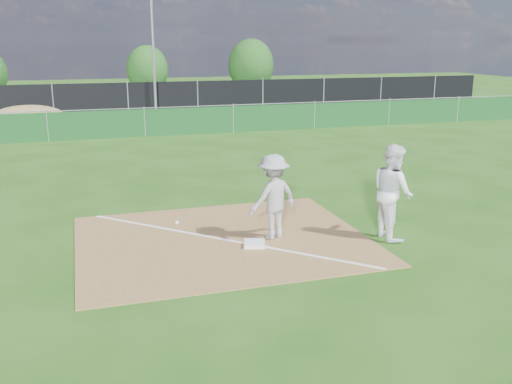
# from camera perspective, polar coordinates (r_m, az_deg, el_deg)

# --- Properties ---
(ground) EXTENTS (90.00, 90.00, 0.00)m
(ground) POSITION_cam_1_polar(r_m,az_deg,el_deg) (20.68, -9.40, 3.32)
(ground) COLOR #204D10
(ground) RESTS_ON ground
(infield_dirt) EXTENTS (6.00, 5.00, 0.02)m
(infield_dirt) POSITION_cam_1_polar(r_m,az_deg,el_deg) (12.12, -3.34, -4.79)
(infield_dirt) COLOR olive
(infield_dirt) RESTS_ON ground
(foul_line) EXTENTS (5.01, 5.01, 0.01)m
(foul_line) POSITION_cam_1_polar(r_m,az_deg,el_deg) (12.12, -3.34, -4.73)
(foul_line) COLOR white
(foul_line) RESTS_ON infield_dirt
(green_fence) EXTENTS (44.00, 0.05, 1.20)m
(green_fence) POSITION_cam_1_polar(r_m,az_deg,el_deg) (25.47, -11.07, 6.78)
(green_fence) COLOR #113E18
(green_fence) RESTS_ON ground
(dirt_mound) EXTENTS (3.38, 2.60, 1.17)m
(dirt_mound) POSITION_cam_1_polar(r_m,az_deg,el_deg) (28.89, -21.84, 6.91)
(dirt_mound) COLOR olive
(dirt_mound) RESTS_ON ground
(black_fence) EXTENTS (46.00, 0.04, 1.80)m
(black_fence) POSITION_cam_1_polar(r_m,az_deg,el_deg) (33.35, -12.68, 9.10)
(black_fence) COLOR black
(black_fence) RESTS_ON ground
(parking_lot) EXTENTS (46.00, 9.00, 0.01)m
(parking_lot) POSITION_cam_1_polar(r_m,az_deg,el_deg) (38.40, -13.26, 8.45)
(parking_lot) COLOR black
(parking_lot) RESTS_ON ground
(light_pole) EXTENTS (0.16, 0.16, 8.00)m
(light_pole) POSITION_cam_1_polar(r_m,az_deg,el_deg) (33.05, -10.28, 14.56)
(light_pole) COLOR slate
(light_pole) RESTS_ON ground
(first_base) EXTENTS (0.53, 0.53, 0.09)m
(first_base) POSITION_cam_1_polar(r_m,az_deg,el_deg) (11.72, -0.14, -5.18)
(first_base) COLOR white
(first_base) RESTS_ON infield_dirt
(play_at_first) EXTENTS (2.80, 1.03, 1.80)m
(play_at_first) POSITION_cam_1_polar(r_m,az_deg,el_deg) (11.95, 1.73, -0.47)
(play_at_first) COLOR #AAAAAC
(play_at_first) RESTS_ON infield_dirt
(runner) EXTENTS (0.81, 1.02, 2.03)m
(runner) POSITION_cam_1_polar(r_m,az_deg,el_deg) (12.34, 13.51, 0.05)
(runner) COLOR white
(runner) RESTS_ON ground
(car_left) EXTENTS (4.55, 2.70, 1.45)m
(car_left) POSITION_cam_1_polar(r_m,az_deg,el_deg) (37.61, -23.82, 8.58)
(car_left) COLOR #A8ABB0
(car_left) RESTS_ON parking_lot
(car_mid) EXTENTS (4.68, 2.65, 1.46)m
(car_mid) POSITION_cam_1_polar(r_m,az_deg,el_deg) (37.59, -17.21, 9.18)
(car_mid) COLOR #101832
(car_mid) RESTS_ON parking_lot
(car_right) EXTENTS (4.28, 2.42, 1.17)m
(car_right) POSITION_cam_1_polar(r_m,az_deg,el_deg) (38.16, -2.63, 9.67)
(car_right) COLOR black
(car_right) RESTS_ON parking_lot
(tree_mid) EXTENTS (3.15, 3.15, 3.74)m
(tree_mid) POSITION_cam_1_polar(r_m,az_deg,el_deg) (45.08, -10.81, 11.94)
(tree_mid) COLOR #382316
(tree_mid) RESTS_ON ground
(tree_right) EXTENTS (3.56, 3.56, 4.23)m
(tree_right) POSITION_cam_1_polar(r_m,az_deg,el_deg) (45.90, -0.49, 12.56)
(tree_right) COLOR #382316
(tree_right) RESTS_ON ground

